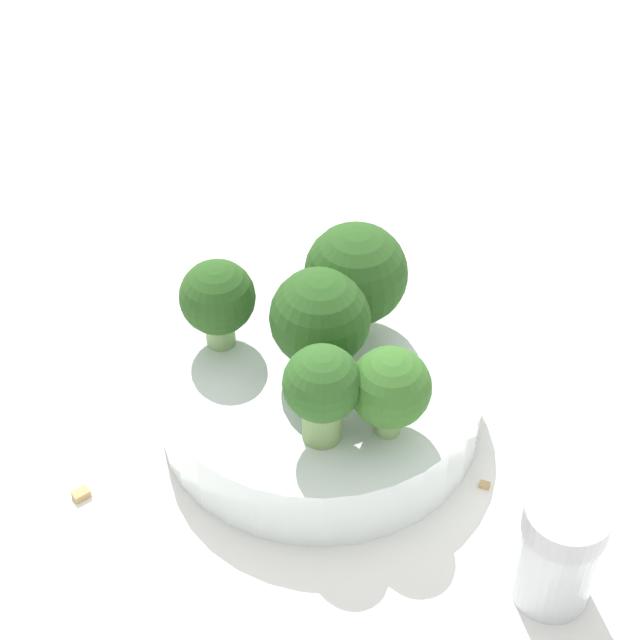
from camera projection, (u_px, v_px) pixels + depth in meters
ground_plane at (320, 416)px, 0.59m from camera, size 3.00×3.00×0.00m
bowl at (320, 392)px, 0.58m from camera, size 0.17×0.17×0.04m
broccoli_floret_0 at (218, 299)px, 0.56m from camera, size 0.04×0.04×0.05m
broccoli_floret_1 at (356, 275)px, 0.56m from camera, size 0.05×0.05×0.07m
broccoli_floret_2 at (390, 389)px, 0.51m from camera, size 0.04×0.04×0.05m
broccoli_floret_3 at (313, 322)px, 0.54m from camera, size 0.05×0.05×0.06m
broccoli_floret_4 at (324, 389)px, 0.51m from camera, size 0.04×0.04×0.06m
pepper_shaker at (559, 551)px, 0.49m from camera, size 0.04×0.04×0.06m
almond_crumb_0 at (81, 492)px, 0.55m from camera, size 0.01×0.01×0.01m
almond_crumb_1 at (485, 483)px, 0.55m from camera, size 0.01×0.01×0.01m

